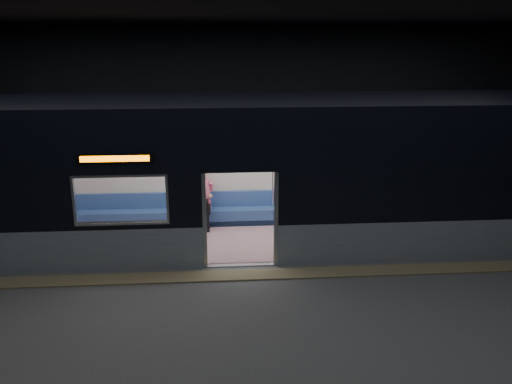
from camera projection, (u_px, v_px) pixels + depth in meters
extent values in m
cube|color=#47494C|center=(244.00, 288.00, 10.48)|extent=(24.00, 14.00, 0.01)
cube|color=black|center=(242.00, 18.00, 9.08)|extent=(24.00, 14.00, 0.04)
cube|color=black|center=(230.00, 110.00, 16.45)|extent=(24.00, 0.04, 5.00)
cube|color=#8C7F59|center=(242.00, 275.00, 11.00)|extent=(22.80, 0.50, 0.03)
cube|color=#94A4B0|center=(3.00, 253.00, 11.01)|extent=(8.30, 0.12, 0.90)
cube|color=#94A4B0|center=(464.00, 239.00, 11.73)|extent=(8.30, 0.12, 0.90)
cube|color=black|center=(472.00, 168.00, 11.28)|extent=(8.30, 0.12, 2.30)
cube|color=black|center=(240.00, 144.00, 10.76)|extent=(1.40, 0.12, 1.15)
cube|color=#B7BABC|center=(205.00, 221.00, 11.15)|extent=(0.08, 0.14, 2.05)
cube|color=#B7BABC|center=(276.00, 219.00, 11.26)|extent=(0.08, 0.14, 2.05)
cube|color=black|center=(115.00, 158.00, 10.56)|extent=(1.50, 0.04, 0.18)
cube|color=#FF7500|center=(115.00, 159.00, 10.56)|extent=(1.34, 0.03, 0.12)
cube|color=beige|center=(235.00, 161.00, 13.80)|extent=(18.00, 0.12, 3.20)
cube|color=black|center=(236.00, 102.00, 11.95)|extent=(18.00, 3.00, 0.15)
cube|color=gray|center=(238.00, 240.00, 12.87)|extent=(17.76, 2.76, 0.04)
cube|color=beige|center=(237.00, 143.00, 12.21)|extent=(17.76, 2.76, 0.10)
cube|color=navy|center=(236.00, 216.00, 13.87)|extent=(11.00, 0.48, 0.41)
cube|color=navy|center=(235.00, 199.00, 13.94)|extent=(11.00, 0.10, 0.40)
cube|color=#7D5B5D|center=(85.00, 253.00, 11.52)|extent=(4.40, 0.48, 0.41)
cube|color=#7D5B5D|center=(388.00, 244.00, 12.00)|extent=(4.40, 0.48, 0.41)
cylinder|color=silver|center=(195.00, 210.00, 11.39)|extent=(0.04, 0.04, 2.26)
cylinder|color=silver|center=(197.00, 182.00, 13.55)|extent=(0.04, 0.04, 2.26)
cylinder|color=silver|center=(284.00, 208.00, 11.53)|extent=(0.04, 0.04, 2.26)
cylinder|color=silver|center=(273.00, 180.00, 13.69)|extent=(0.04, 0.04, 2.26)
cylinder|color=silver|center=(235.00, 151.00, 13.36)|extent=(11.00, 0.03, 0.03)
cube|color=black|center=(198.00, 209.00, 13.49)|extent=(0.19, 0.51, 0.17)
cube|color=black|center=(207.00, 209.00, 13.51)|extent=(0.19, 0.51, 0.17)
cylinder|color=black|center=(198.00, 223.00, 13.34)|extent=(0.12, 0.12, 0.43)
cylinder|color=black|center=(207.00, 222.00, 13.36)|extent=(0.12, 0.12, 0.43)
cube|color=#D46281|center=(202.00, 205.00, 13.70)|extent=(0.44, 0.24, 0.22)
cylinder|color=#D46281|center=(202.00, 190.00, 13.62)|extent=(0.45, 0.45, 0.57)
sphere|color=tan|center=(201.00, 175.00, 13.48)|extent=(0.23, 0.23, 0.23)
sphere|color=black|center=(201.00, 173.00, 13.51)|extent=(0.24, 0.24, 0.24)
cube|color=black|center=(202.00, 203.00, 13.38)|extent=(0.32, 0.28, 0.15)
cube|color=white|center=(413.00, 164.00, 14.10)|extent=(0.96, 0.03, 0.62)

